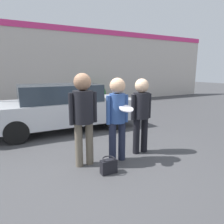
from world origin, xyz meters
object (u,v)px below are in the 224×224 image
object	(u,v)px
person_right	(141,110)
handbag	(109,166)
person_middle_with_frisbee	(117,113)
parked_car_near	(62,107)
person_left	(83,111)
shrub	(97,93)

from	to	relation	value
person_right	handbag	size ratio (longest dim) A/B	5.66
person_middle_with_frisbee	parked_car_near	world-z (taller)	person_middle_with_frisbee
person_left	parked_car_near	bearing A→B (deg)	85.07
parked_car_near	handbag	bearing A→B (deg)	-89.23
person_right	parked_car_near	world-z (taller)	person_right
parked_car_near	shrub	distance (m)	5.56
person_left	handbag	distance (m)	1.14
person_middle_with_frisbee	shrub	size ratio (longest dim) A/B	1.55
person_middle_with_frisbee	handbag	xyz separation A→B (m)	(-0.40, -0.40, -0.89)
person_left	person_middle_with_frisbee	distance (m)	0.69
person_left	shrub	bearing A→B (deg)	65.48
handbag	person_left	bearing A→B (deg)	118.33
person_middle_with_frisbee	handbag	distance (m)	1.05
person_left	person_middle_with_frisbee	size ratio (longest dim) A/B	1.05
parked_car_near	shrub	xyz separation A→B (m)	(3.12, 4.60, -0.17)
shrub	handbag	distance (m)	8.46
person_right	handbag	bearing A→B (deg)	-153.34
parked_car_near	person_right	bearing A→B (deg)	-67.72
handbag	person_right	bearing A→B (deg)	26.66
person_middle_with_frisbee	handbag	world-z (taller)	person_middle_with_frisbee
person_left	handbag	size ratio (longest dim) A/B	6.08
parked_car_near	person_left	bearing A→B (deg)	-94.93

